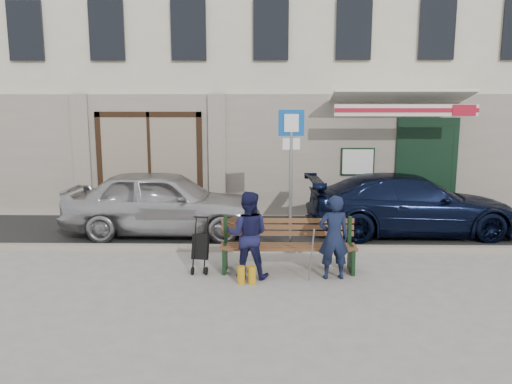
{
  "coord_description": "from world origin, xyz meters",
  "views": [
    {
      "loc": [
        -0.13,
        -8.24,
        2.92
      ],
      "look_at": [
        -0.32,
        1.6,
        1.2
      ],
      "focal_mm": 35.0,
      "sensor_mm": 36.0,
      "label": 1
    }
  ],
  "objects_px": {
    "bench": "(285,246)",
    "man": "(334,237)",
    "car_navy": "(410,204)",
    "woman": "(248,235)",
    "car_silver": "(164,202)",
    "parking_sign": "(291,155)",
    "stroller": "(200,248)"
  },
  "relations": [
    {
      "from": "car_silver",
      "to": "bench",
      "type": "bearing_deg",
      "value": -132.38
    },
    {
      "from": "man",
      "to": "stroller",
      "type": "xyz_separation_m",
      "value": [
        -2.3,
        0.32,
        -0.29
      ]
    },
    {
      "from": "man",
      "to": "stroller",
      "type": "height_order",
      "value": "man"
    },
    {
      "from": "car_navy",
      "to": "woman",
      "type": "distance_m",
      "value": 4.7
    },
    {
      "from": "stroller",
      "to": "car_navy",
      "type": "bearing_deg",
      "value": 40.98
    },
    {
      "from": "parking_sign",
      "to": "man",
      "type": "bearing_deg",
      "value": -80.02
    },
    {
      "from": "man",
      "to": "parking_sign",
      "type": "bearing_deg",
      "value": -77.14
    },
    {
      "from": "car_navy",
      "to": "parking_sign",
      "type": "bearing_deg",
      "value": 110.0
    },
    {
      "from": "car_navy",
      "to": "woman",
      "type": "relative_size",
      "value": 3.16
    },
    {
      "from": "car_navy",
      "to": "woman",
      "type": "bearing_deg",
      "value": 128.18
    },
    {
      "from": "car_silver",
      "to": "woman",
      "type": "bearing_deg",
      "value": -143.77
    },
    {
      "from": "car_navy",
      "to": "stroller",
      "type": "distance_m",
      "value": 5.23
    },
    {
      "from": "car_silver",
      "to": "man",
      "type": "distance_m",
      "value": 4.5
    },
    {
      "from": "man",
      "to": "woman",
      "type": "distance_m",
      "value": 1.45
    },
    {
      "from": "car_navy",
      "to": "man",
      "type": "xyz_separation_m",
      "value": [
        -2.15,
        -3.05,
        0.04
      ]
    },
    {
      "from": "bench",
      "to": "woman",
      "type": "bearing_deg",
      "value": -153.41
    },
    {
      "from": "bench",
      "to": "stroller",
      "type": "xyz_separation_m",
      "value": [
        -1.5,
        -0.06,
        -0.03
      ]
    },
    {
      "from": "parking_sign",
      "to": "man",
      "type": "xyz_separation_m",
      "value": [
        0.64,
        -1.94,
        -1.19
      ]
    },
    {
      "from": "bench",
      "to": "woman",
      "type": "xyz_separation_m",
      "value": [
        -0.65,
        -0.33,
        0.29
      ]
    },
    {
      "from": "car_silver",
      "to": "stroller",
      "type": "distance_m",
      "value": 2.83
    },
    {
      "from": "bench",
      "to": "man",
      "type": "relative_size",
      "value": 1.66
    },
    {
      "from": "car_navy",
      "to": "stroller",
      "type": "bearing_deg",
      "value": 119.89
    },
    {
      "from": "car_silver",
      "to": "bench",
      "type": "distance_m",
      "value": 3.67
    },
    {
      "from": "car_silver",
      "to": "parking_sign",
      "type": "xyz_separation_m",
      "value": [
        2.83,
        -0.94,
        1.16
      ]
    },
    {
      "from": "parking_sign",
      "to": "woman",
      "type": "height_order",
      "value": "parking_sign"
    },
    {
      "from": "bench",
      "to": "man",
      "type": "height_order",
      "value": "man"
    },
    {
      "from": "car_navy",
      "to": "woman",
      "type": "xyz_separation_m",
      "value": [
        -3.6,
        -3.01,
        0.06
      ]
    },
    {
      "from": "parking_sign",
      "to": "stroller",
      "type": "xyz_separation_m",
      "value": [
        -1.66,
        -1.63,
        -1.48
      ]
    },
    {
      "from": "car_navy",
      "to": "parking_sign",
      "type": "height_order",
      "value": "parking_sign"
    },
    {
      "from": "bench",
      "to": "stroller",
      "type": "bearing_deg",
      "value": -177.89
    },
    {
      "from": "man",
      "to": "bench",
      "type": "bearing_deg",
      "value": -30.2
    },
    {
      "from": "car_silver",
      "to": "parking_sign",
      "type": "height_order",
      "value": "parking_sign"
    }
  ]
}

